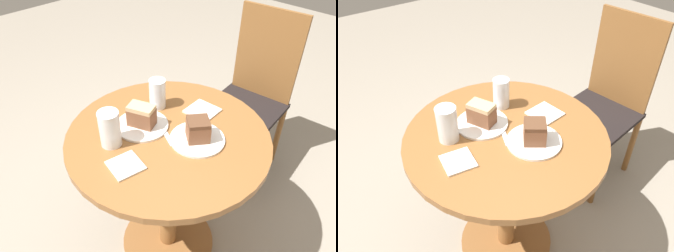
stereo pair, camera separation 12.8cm
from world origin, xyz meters
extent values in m
plane|color=gray|center=(0.00, 0.00, 0.00)|extent=(8.00, 8.00, 0.00)
cylinder|color=brown|center=(0.00, 0.00, 0.01)|extent=(0.48, 0.48, 0.03)
cylinder|color=brown|center=(0.00, 0.00, 0.37)|extent=(0.09, 0.09, 0.70)
cylinder|color=brown|center=(0.00, 0.00, 0.74)|extent=(0.82, 0.82, 0.03)
cylinder|color=brown|center=(-0.26, 0.53, 0.22)|extent=(0.04, 0.04, 0.43)
cylinder|color=brown|center=(0.11, 0.57, 0.22)|extent=(0.04, 0.04, 0.43)
cylinder|color=brown|center=(-0.29, 0.92, 0.22)|extent=(0.04, 0.04, 0.43)
cylinder|color=brown|center=(0.07, 0.95, 0.22)|extent=(0.04, 0.04, 0.43)
cube|color=black|center=(-0.09, 0.74, 0.44)|extent=(0.45, 0.47, 0.03)
cube|color=brown|center=(-0.11, 0.95, 0.73)|extent=(0.39, 0.06, 0.54)
cylinder|color=white|center=(0.11, 0.05, 0.76)|extent=(0.21, 0.21, 0.01)
cylinder|color=white|center=(-0.11, -0.04, 0.76)|extent=(0.22, 0.22, 0.01)
cube|color=brown|center=(0.11, 0.05, 0.80)|extent=(0.12, 0.12, 0.07)
cube|color=brown|center=(0.11, 0.05, 0.84)|extent=(0.11, 0.12, 0.02)
cube|color=brown|center=(-0.11, -0.04, 0.80)|extent=(0.12, 0.10, 0.07)
cube|color=tan|center=(-0.11, -0.04, 0.85)|extent=(0.12, 0.10, 0.02)
cylinder|color=silver|center=(-0.17, 0.10, 0.80)|extent=(0.06, 0.06, 0.10)
cylinder|color=white|center=(-0.17, 0.10, 0.82)|extent=(0.07, 0.07, 0.13)
cylinder|color=silver|center=(-0.11, -0.19, 0.80)|extent=(0.07, 0.07, 0.09)
cylinder|color=white|center=(-0.11, -0.19, 0.83)|extent=(0.08, 0.08, 0.15)
cube|color=silver|center=(0.00, 0.21, 0.76)|extent=(0.13, 0.13, 0.01)
cube|color=silver|center=(-0.01, -0.01, 0.76)|extent=(0.16, 0.08, 0.00)
cube|color=silver|center=(0.02, -0.23, 0.76)|extent=(0.13, 0.13, 0.01)
camera|label=1|loc=(0.70, -0.71, 1.59)|focal=35.00mm
camera|label=2|loc=(0.79, -0.62, 1.59)|focal=35.00mm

